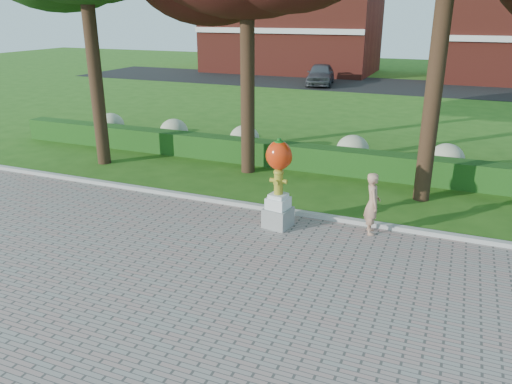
% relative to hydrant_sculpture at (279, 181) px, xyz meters
% --- Properties ---
extents(ground, '(100.00, 100.00, 0.00)m').
position_rel_hydrant_sculpture_xyz_m(ground, '(-0.47, -2.11, -1.20)').
color(ground, '#2A5715').
rests_on(ground, ground).
extents(curb, '(40.00, 0.18, 0.15)m').
position_rel_hydrant_sculpture_xyz_m(curb, '(-0.47, 0.89, -1.13)').
color(curb, '#ADADA5').
rests_on(curb, ground).
extents(lawn_hedge, '(24.00, 0.70, 0.80)m').
position_rel_hydrant_sculpture_xyz_m(lawn_hedge, '(-0.47, 4.89, -0.80)').
color(lawn_hedge, '#1E4614').
rests_on(lawn_hedge, ground).
extents(hydrangea_row, '(20.10, 1.10, 0.99)m').
position_rel_hydrant_sculpture_xyz_m(hydrangea_row, '(0.11, 5.89, -0.65)').
color(hydrangea_row, '#BDC395').
rests_on(hydrangea_row, ground).
extents(street, '(50.00, 8.00, 0.02)m').
position_rel_hydrant_sculpture_xyz_m(street, '(-0.47, 25.89, -1.19)').
color(street, black).
rests_on(street, ground).
extents(building_left, '(14.00, 8.00, 7.00)m').
position_rel_hydrant_sculpture_xyz_m(building_left, '(-10.47, 31.89, 2.30)').
color(building_left, maroon).
rests_on(building_left, ground).
extents(hydrant_sculpture, '(0.68, 0.68, 2.19)m').
position_rel_hydrant_sculpture_xyz_m(hydrant_sculpture, '(0.00, 0.00, 0.00)').
color(hydrant_sculpture, gray).
rests_on(hydrant_sculpture, walkway).
extents(woman, '(0.50, 0.62, 1.48)m').
position_rel_hydrant_sculpture_xyz_m(woman, '(2.14, 0.49, -0.42)').
color(woman, tan).
rests_on(woman, walkway).
extents(parked_car, '(2.52, 4.61, 1.49)m').
position_rel_hydrant_sculpture_xyz_m(parked_car, '(-5.74, 24.42, -0.44)').
color(parked_car, '#44464D').
rests_on(parked_car, street).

